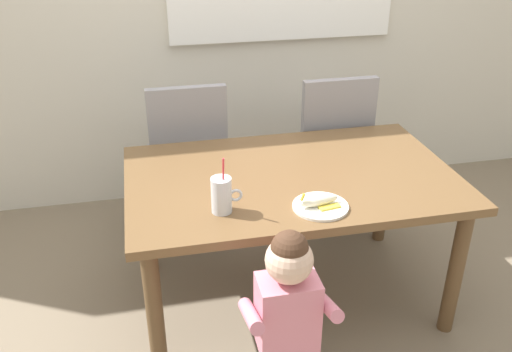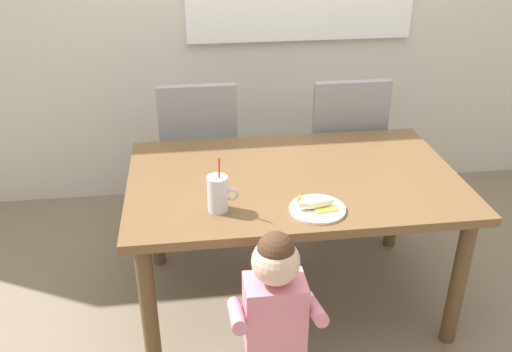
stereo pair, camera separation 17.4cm
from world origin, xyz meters
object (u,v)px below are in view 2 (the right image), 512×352
Objects in this scene: snack_plate at (317,209)px; dining_table at (293,192)px; dining_chair_right at (342,145)px; toddler_standing at (275,307)px; milk_cup at (218,195)px; peeled_banana at (317,204)px; dining_chair_left at (199,150)px.

dining_table is at bearing 96.55° from snack_plate.
toddler_standing is (-0.61, -1.32, -0.02)m from dining_chair_right.
milk_cup reaches higher than toddler_standing.
snack_plate is (0.23, 0.35, 0.18)m from toddler_standing.
peeled_banana reaches higher than dining_table.
dining_chair_left is 4.17× the size of snack_plate.
dining_table is at bearing 120.76° from dining_chair_left.
peeled_banana is (0.44, -1.00, 0.19)m from dining_chair_left.
dining_chair_left is at bearing 120.76° from dining_table.
toddler_standing is 0.46m from snack_plate.
toddler_standing is 0.47m from peeled_banana.
peeled_banana is (0.03, -0.31, 0.12)m from dining_table.
snack_plate is at bearing -8.21° from milk_cup.
snack_plate is (0.40, -0.06, -0.06)m from milk_cup.
dining_chair_right is at bearing 177.12° from dining_chair_left.
milk_cup is 0.40m from peeled_banana.
peeled_banana is (-0.39, -0.96, 0.19)m from dining_chair_right.
toddler_standing reaches higher than snack_plate.
toddler_standing is at bearing 99.07° from dining_chair_left.
peeled_banana is (0.23, 0.36, 0.21)m from toddler_standing.
dining_chair_right is at bearing 68.05° from peeled_banana.
dining_table is 0.33m from snack_plate.
dining_chair_left and dining_chair_right have the same top height.
dining_chair_right reaches higher than peeled_banana.
toddler_standing is at bearing -106.24° from dining_table.
dining_table is at bearing 95.75° from peeled_banana.
dining_chair_right reaches higher than toddler_standing.
dining_chair_left is (-0.41, 0.69, -0.07)m from dining_table.
dining_table is 0.33m from peeled_banana.
dining_table is 0.70m from toddler_standing.
dining_chair_left is at bearing 113.83° from peeled_banana.
snack_plate is at bearing 114.02° from dining_chair_left.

